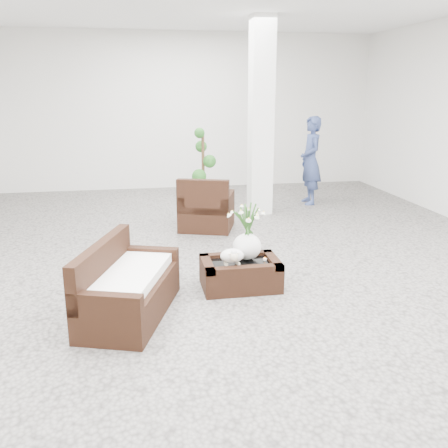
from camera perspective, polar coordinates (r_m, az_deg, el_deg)
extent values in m
plane|color=gray|center=(6.51, -0.16, -5.03)|extent=(11.00, 11.00, 0.00)
cube|color=white|center=(9.10, 4.31, 12.13)|extent=(0.40, 0.40, 3.50)
cube|color=#321A0E|center=(5.83, 1.90, -5.91)|extent=(0.90, 0.60, 0.31)
ellipsoid|color=white|center=(5.62, 0.94, -3.88)|extent=(0.28, 0.23, 0.21)
cylinder|color=white|center=(5.85, 4.76, -4.07)|extent=(0.04, 0.04, 0.03)
cube|color=#321A0E|center=(8.17, -2.02, 2.51)|extent=(1.04, 1.02, 0.89)
cube|color=#321A0E|center=(5.16, -10.89, -6.39)|extent=(1.12, 1.59, 0.77)
imported|color=navy|center=(10.05, 10.02, 7.25)|extent=(0.44, 0.65, 1.75)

